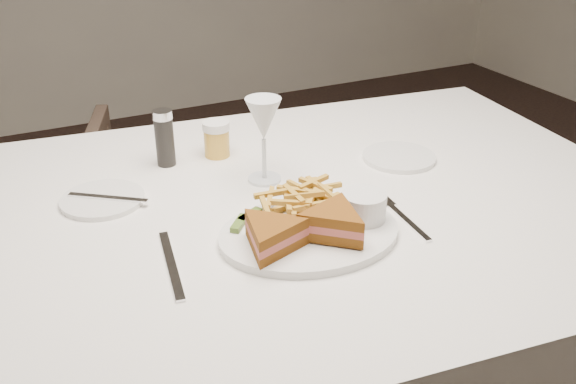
# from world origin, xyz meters

# --- Properties ---
(table) EXTENTS (1.60, 1.16, 0.75)m
(table) POSITION_xyz_m (-0.34, -0.12, 0.38)
(table) COLOR white
(table) RESTS_ON ground
(chair_far) EXTENTS (0.78, 0.76, 0.65)m
(chair_far) POSITION_xyz_m (-0.26, 0.76, 0.32)
(chair_far) COLOR #49382D
(chair_far) RESTS_ON ground
(table_setting) EXTENTS (0.79, 0.63, 0.18)m
(table_setting) POSITION_xyz_m (-0.34, -0.17, 0.79)
(table_setting) COLOR white
(table_setting) RESTS_ON table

